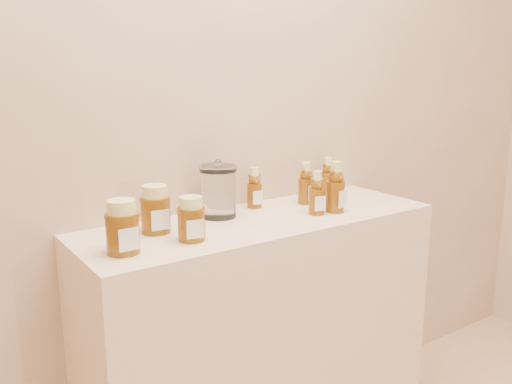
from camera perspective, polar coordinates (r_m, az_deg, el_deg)
wall_back at (r=1.85m, az=-3.00°, el=12.14°), size 3.50×0.02×2.70m
display_table at (r=1.92m, az=0.60°, el=-15.84°), size 1.20×0.40×0.90m
bear_bottle_back_left at (r=1.87m, az=-0.17°, el=0.74°), size 0.06×0.06×0.16m
bear_bottle_back_mid at (r=1.93m, az=5.28°, el=1.24°), size 0.07×0.07×0.17m
bear_bottle_back_right at (r=2.08m, az=7.57°, el=1.92°), size 0.06×0.06×0.16m
bear_bottle_front_left at (r=1.80m, az=6.44°, el=0.22°), size 0.07×0.07×0.16m
bear_bottle_front_right at (r=1.83m, az=8.37°, el=0.89°), size 0.08×0.08×0.20m
honey_jar_left at (r=1.46m, az=-13.88°, el=-3.57°), size 0.09×0.09×0.14m
honey_jar_back at (r=1.62m, az=-10.55°, el=-1.77°), size 0.10×0.10×0.14m
honey_jar_front at (r=1.53m, az=-6.83°, el=-2.80°), size 0.10×0.10×0.13m
glass_canister at (r=1.75m, az=-3.97°, el=0.31°), size 0.15×0.15×0.19m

